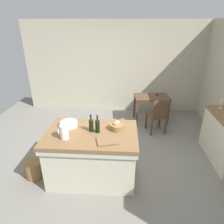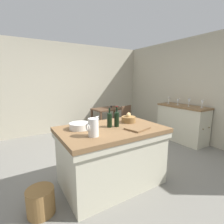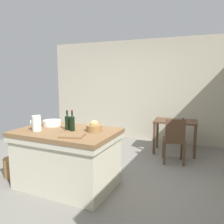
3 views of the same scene
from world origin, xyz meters
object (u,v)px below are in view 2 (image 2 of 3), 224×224
at_px(wine_glass_left, 189,101).
at_px(wash_bowl, 80,126).
at_px(pitcher, 93,127).
at_px(side_cabinet, 182,123).
at_px(wooden_chair, 123,120).
at_px(wine_bottle_dark, 117,118).
at_px(cutting_board, 137,128).
at_px(wine_glass_far_left, 202,102).
at_px(island_table, 111,154).
at_px(wine_glass_right, 169,99).
at_px(wine_glass_middle, 178,101).
at_px(bread_basket, 128,119).
at_px(writing_desk, 108,112).
at_px(wicker_hamper, 41,201).
at_px(wine_bottle_amber, 109,119).

bearing_deg(wine_glass_left, wash_bowl, -174.35).
distance_m(pitcher, wine_glass_left, 2.95).
relative_size(side_cabinet, wooden_chair, 1.42).
bearing_deg(pitcher, wine_bottle_dark, 24.14).
distance_m(cutting_board, wine_glass_far_left, 2.30).
distance_m(side_cabinet, wash_bowl, 2.97).
bearing_deg(side_cabinet, island_table, -166.20).
distance_m(side_cabinet, wine_glass_far_left, 0.73).
relative_size(side_cabinet, wine_glass_left, 6.80).
bearing_deg(wine_glass_right, wash_bowl, -163.07).
height_order(wine_glass_far_left, wine_glass_right, wine_glass_far_left).
bearing_deg(wine_glass_middle, wine_glass_far_left, -81.03).
relative_size(bread_basket, wine_bottle_dark, 0.75).
bearing_deg(pitcher, wooden_chair, 46.54).
xyz_separation_m(writing_desk, pitcher, (-1.63, -2.44, 0.38)).
distance_m(side_cabinet, wicker_hamper, 3.60).
distance_m(wash_bowl, wine_glass_left, 2.92).
relative_size(wine_bottle_dark, wine_glass_far_left, 1.69).
bearing_deg(wine_glass_left, cutting_board, -161.96).
bearing_deg(wine_glass_right, cutting_board, -149.09).
bearing_deg(wicker_hamper, wash_bowl, 24.54).
bearing_deg(wash_bowl, wine_glass_middle, 11.17).
bearing_deg(bread_basket, wash_bowl, 176.02).
distance_m(side_cabinet, wine_glass_left, 0.60).
height_order(island_table, wicker_hamper, island_table).
bearing_deg(wine_glass_left, island_table, -169.32).
bearing_deg(writing_desk, wooden_chair, -82.69).
distance_m(island_table, wine_bottle_amber, 0.52).
xyz_separation_m(wooden_chair, wine_bottle_amber, (-1.34, -1.56, 0.51)).
bearing_deg(wine_glass_right, wine_glass_left, -87.76).
bearing_deg(wicker_hamper, wine_glass_left, 9.17).
height_order(side_cabinet, wine_glass_right, wine_glass_right).
xyz_separation_m(writing_desk, cutting_board, (-0.97, -2.49, 0.28)).
distance_m(pitcher, wine_glass_middle, 2.98).
bearing_deg(pitcher, side_cabinet, 15.85).
height_order(writing_desk, wine_bottle_amber, wine_bottle_amber).
bearing_deg(bread_basket, wine_glass_middle, 16.94).
bearing_deg(cutting_board, wine_glass_far_left, 10.47).
xyz_separation_m(writing_desk, wine_bottle_dark, (-1.15, -2.23, 0.39)).
distance_m(island_table, wash_bowl, 0.63).
bearing_deg(wash_bowl, wine_glass_right, 16.93).
relative_size(wooden_chair, wine_bottle_amber, 3.00).
distance_m(bread_basket, wine_glass_right, 2.27).
xyz_separation_m(wine_bottle_dark, wine_bottle_amber, (-0.11, 0.03, -0.00)).
relative_size(wash_bowl, wine_glass_left, 1.56).
bearing_deg(wash_bowl, wine_bottle_amber, -19.30).
bearing_deg(cutting_board, wine_bottle_dark, 124.18).
xyz_separation_m(pitcher, wine_glass_far_left, (2.92, 0.37, 0.05)).
bearing_deg(wine_glass_middle, wine_glass_left, -81.05).
height_order(wooden_chair, wine_bottle_amber, wine_bottle_amber).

